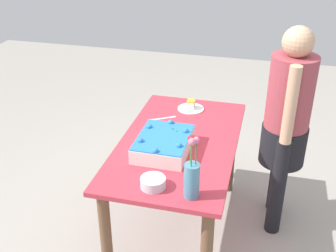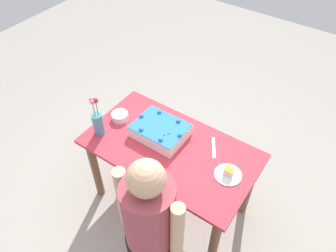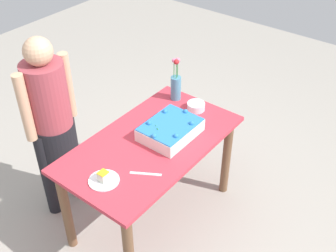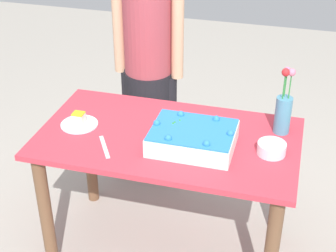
% 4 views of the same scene
% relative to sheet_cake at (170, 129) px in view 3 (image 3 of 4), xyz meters
% --- Properties ---
extents(ground_plane, '(8.00, 8.00, 0.00)m').
position_rel_sheet_cake_xyz_m(ground_plane, '(-0.14, 0.06, -0.82)').
color(ground_plane, '#A59E94').
extents(dining_table, '(1.34, 0.75, 0.77)m').
position_rel_sheet_cake_xyz_m(dining_table, '(-0.14, 0.06, -0.19)').
color(dining_table, '#C53543').
rests_on(dining_table, ground_plane).
extents(sheet_cake, '(0.41, 0.32, 0.12)m').
position_rel_sheet_cake_xyz_m(sheet_cake, '(0.00, 0.00, 0.00)').
color(sheet_cake, white).
rests_on(sheet_cake, dining_table).
extents(serving_plate_with_slice, '(0.20, 0.20, 0.07)m').
position_rel_sheet_cake_xyz_m(serving_plate_with_slice, '(-0.63, 0.05, -0.03)').
color(serving_plate_with_slice, white).
rests_on(serving_plate_with_slice, dining_table).
extents(cake_knife, '(0.13, 0.19, 0.00)m').
position_rel_sheet_cake_xyz_m(cake_knife, '(-0.42, -0.12, -0.05)').
color(cake_knife, silver).
rests_on(cake_knife, dining_table).
extents(flower_vase, '(0.08, 0.08, 0.36)m').
position_rel_sheet_cake_xyz_m(flower_vase, '(0.41, 0.26, 0.08)').
color(flower_vase, teal).
rests_on(flower_vase, dining_table).
extents(fruit_bowl, '(0.14, 0.14, 0.06)m').
position_rel_sheet_cake_xyz_m(fruit_bowl, '(0.38, 0.04, -0.02)').
color(fruit_bowl, silver).
rests_on(fruit_bowl, dining_table).
extents(person_standing, '(0.45, 0.31, 1.49)m').
position_rel_sheet_cake_xyz_m(person_standing, '(-0.46, 0.74, 0.03)').
color(person_standing, black).
rests_on(person_standing, ground_plane).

